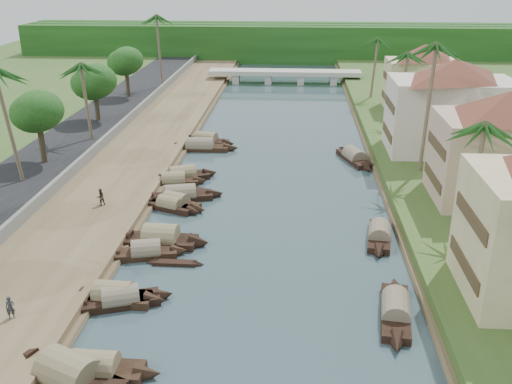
{
  "coord_description": "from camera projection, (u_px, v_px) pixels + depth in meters",
  "views": [
    {
      "loc": [
        2.1,
        -34.37,
        20.71
      ],
      "look_at": [
        -1.15,
        12.17,
        2.0
      ],
      "focal_mm": 40.0,
      "sensor_mm": 36.0,
      "label": 1
    }
  ],
  "objects": [
    {
      "name": "ground",
      "position": [
        260.0,
        284.0,
        39.66
      ],
      "size": [
        220.0,
        220.0,
        0.0
      ],
      "primitive_type": "plane",
      "color": "#33474D",
      "rests_on": "ground"
    },
    {
      "name": "left_bank",
      "position": [
        119.0,
        175.0,
        59.07
      ],
      "size": [
        10.0,
        180.0,
        0.8
      ],
      "primitive_type": "cube",
      "color": "brown",
      "rests_on": "ground"
    },
    {
      "name": "right_bank",
      "position": [
        463.0,
        181.0,
        56.73
      ],
      "size": [
        16.0,
        180.0,
        1.2
      ],
      "primitive_type": "cube",
      "color": "#335221",
      "rests_on": "ground"
    },
    {
      "name": "road",
      "position": [
        39.0,
        170.0,
        59.5
      ],
      "size": [
        8.0,
        180.0,
        1.4
      ],
      "primitive_type": "cube",
      "color": "black",
      "rests_on": "ground"
    },
    {
      "name": "retaining_wall",
      "position": [
        78.0,
        165.0,
        58.98
      ],
      "size": [
        0.4,
        180.0,
        1.1
      ],
      "primitive_type": "cube",
      "color": "slate",
      "rests_on": "left_bank"
    },
    {
      "name": "treeline",
      "position": [
        288.0,
        42.0,
        130.76
      ],
      "size": [
        120.0,
        14.0,
        8.0
      ],
      "color": "#173B10",
      "rests_on": "ground"
    },
    {
      "name": "bridge",
      "position": [
        285.0,
        74.0,
        105.69
      ],
      "size": [
        28.0,
        4.0,
        2.4
      ],
      "color": "#ADADA2",
      "rests_on": "ground"
    },
    {
      "name": "building_mid",
      "position": [
        502.0,
        146.0,
        49.05
      ],
      "size": [
        14.11,
        14.11,
        9.7
      ],
      "color": "tan",
      "rests_on": "right_bank"
    },
    {
      "name": "building_far",
      "position": [
        451.0,
        105.0,
        61.98
      ],
      "size": [
        15.59,
        15.59,
        10.2
      ],
      "color": "beige",
      "rests_on": "right_bank"
    },
    {
      "name": "building_distant",
      "position": [
        422.0,
        77.0,
        80.62
      ],
      "size": [
        12.62,
        12.62,
        9.2
      ],
      "color": "beige",
      "rests_on": "right_bank"
    },
    {
      "name": "sampan_1",
      "position": [
        69.0,
        376.0,
        30.2
      ],
      "size": [
        8.88,
        5.53,
        2.58
      ],
      "rotation": [
        0.0,
        0.0,
        -0.43
      ],
      "color": "black",
      "rests_on": "ground"
    },
    {
      "name": "sampan_2",
      "position": [
        94.0,
        369.0,
        30.73
      ],
      "size": [
        7.55,
        1.83,
        2.02
      ],
      "rotation": [
        0.0,
        0.0,
        -0.02
      ],
      "color": "black",
      "rests_on": "ground"
    },
    {
      "name": "sampan_3",
      "position": [
        121.0,
        300.0,
        37.04
      ],
      "size": [
        7.05,
        3.64,
        1.92
      ],
      "rotation": [
        0.0,
        0.0,
        0.33
      ],
      "color": "black",
      "rests_on": "ground"
    },
    {
      "name": "sampan_4",
      "position": [
        114.0,
        296.0,
        37.43
      ],
      "size": [
        7.25,
        2.01,
        2.07
      ],
      "rotation": [
        0.0,
        0.0,
        -0.05
      ],
      "color": "black",
      "rests_on": "ground"
    },
    {
      "name": "sampan_5",
      "position": [
        161.0,
        239.0,
        45.13
      ],
      "size": [
        8.02,
        2.47,
        2.5
      ],
      "rotation": [
        0.0,
        0.0,
        -0.05
      ],
      "color": "black",
      "rests_on": "ground"
    },
    {
      "name": "sampan_6",
      "position": [
        146.0,
        252.0,
        43.16
      ],
      "size": [
        6.58,
        2.83,
        1.96
      ],
      "rotation": [
        0.0,
        0.0,
        0.22
      ],
      "color": "black",
      "rests_on": "ground"
    },
    {
      "name": "sampan_7",
      "position": [
        170.0,
        206.0,
        51.47
      ],
      "size": [
        6.4,
        3.64,
        1.77
      ],
      "rotation": [
        0.0,
        0.0,
        -0.39
      ],
      "color": "black",
      "rests_on": "ground"
    },
    {
      "name": "sampan_8",
      "position": [
        175.0,
        203.0,
        51.94
      ],
      "size": [
        6.52,
        3.87,
        2.02
      ],
      "rotation": [
        0.0,
        0.0,
        -0.39
      ],
      "color": "black",
      "rests_on": "ground"
    },
    {
      "name": "sampan_9",
      "position": [
        181.0,
        195.0,
        53.72
      ],
      "size": [
        8.51,
        3.61,
        2.13
      ],
      "rotation": [
        0.0,
        0.0,
        0.25
      ],
      "color": "black",
      "rests_on": "ground"
    },
    {
      "name": "sampan_10",
      "position": [
        174.0,
        181.0,
        57.25
      ],
      "size": [
        7.0,
        2.76,
        1.93
      ],
      "rotation": [
        0.0,
        0.0,
        0.2
      ],
      "color": "black",
      "rests_on": "ground"
    },
    {
      "name": "sampan_11",
      "position": [
        183.0,
        176.0,
        58.63
      ],
      "size": [
        7.59,
        4.76,
        2.19
      ],
      "rotation": [
        0.0,
        0.0,
        0.44
      ],
      "color": "black",
      "rests_on": "ground"
    },
    {
      "name": "sampan_12",
      "position": [
        200.0,
        147.0,
        68.01
      ],
      "size": [
        9.44,
        1.99,
        2.24
      ],
      "rotation": [
        0.0,
        0.0,
        0.01
      ],
      "color": "black",
      "rests_on": "ground"
    },
    {
      "name": "sampan_13",
      "position": [
        206.0,
        140.0,
        70.47
      ],
      "size": [
        7.81,
        3.67,
        2.12
      ],
      "rotation": [
        0.0,
        0.0,
        -0.28
      ],
      "color": "black",
      "rests_on": "ground"
    },
    {
      "name": "sampan_14",
      "position": [
        395.0,
        311.0,
        35.88
      ],
      "size": [
        2.65,
        8.63,
        2.08
      ],
      "rotation": [
        0.0,
        0.0,
        1.44
      ],
      "color": "black",
      "rests_on": "ground"
    },
    {
      "name": "sampan_15",
      "position": [
        379.0,
        235.0,
        45.84
      ],
      "size": [
        2.62,
        7.72,
        2.05
      ],
      "rotation": [
        0.0,
        0.0,
        1.43
      ],
      "color": "black",
      "rests_on": "ground"
    },
    {
      "name": "sampan_16",
      "position": [
        354.0,
        157.0,
        64.25
      ],
      "size": [
        4.42,
        8.79,
        2.14
      ],
      "rotation": [
        0.0,
        0.0,
        1.91
      ],
      "color": "black",
      "rests_on": "ground"
    },
    {
      "name": "canoe_1",
      "position": [
        175.0,
        263.0,
        42.17
      ],
      "size": [
        4.45,
        0.75,
        0.72
      ],
      "rotation": [
        0.0,
        0.0,
        -0.01
      ],
      "color": "black",
      "rests_on": "ground"
    },
    {
      "name": "canoe_2",
      "position": [
        200.0,
        190.0,
        55.74
      ],
      "size": [
        4.92,
        3.16,
        0.76
      ],
      "rotation": [
        0.0,
        0.0,
        -0.5
      ],
      "color": "black",
      "rests_on": "ground"
    },
    {
      "name": "palm_1",
      "position": [
        483.0,
        128.0,
        42.02
      ],
      "size": [
        3.2,
        3.2,
        10.01
      ],
      "color": "brown",
      "rests_on": "ground"
    },
    {
      "name": "palm_2",
      "position": [
        434.0,
        48.0,
        53.55
      ],
      "size": [
        3.2,
        3.2,
        14.02
      ],
      "color": "brown",
      "rests_on": "ground"
    },
    {
      "name": "palm_3",
      "position": [
        407.0,
        55.0,
        71.94
      ],
      "size": [
        3.2,
        3.2,
        10.51
      ],
      "color": "brown",
      "rests_on": "ground"
    },
    {
      "name": "palm_5",
      "position": [
        3.0,
        73.0,
        50.84
      ],
      "size": [
        3.2,
        3.2,
        12.03
      ],
      "color": "brown",
      "rests_on": "ground"
    },
    {
      "name": "palm_6",
      "position": [
        83.0,
        67.0,
        64.56
      ],
      "size": [
        3.2,
        3.2,
        10.21
      ],
      "color": "brown",
      "rests_on": "ground"
    },
    {
      "name": "palm_7",
      "position": [
        375.0,
        40.0,
        86.36
      ],
      "size": [
        3.2,
        3.2,
        10.47
      ],
      "color": "brown",
      "rests_on": "ground"
    },
    {
      "name": "palm_8",
      "position": [
        158.0,
        18.0,
        92.35
      ],
      "size": [
        3.2,
        3.2,
        12.97
      ],
      "color": "brown",
      "rests_on": "ground"
    },
    {
      "name": "tree_3",
      "position": [
        38.0,
        112.0,
        57.82
      ],
      "size": [
        4.9,
        4.9,
        7.39
      ],
      "color": "#413625",
      "rests_on": "ground"
    },
    {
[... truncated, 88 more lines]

